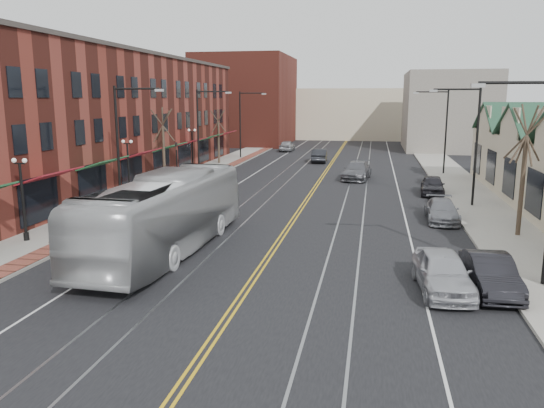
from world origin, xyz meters
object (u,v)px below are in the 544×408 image
at_px(parked_suv, 140,222).
at_px(parked_car_c, 442,211).
at_px(transit_bus, 166,214).
at_px(parked_car_a, 443,272).
at_px(parked_car_b, 490,274).
at_px(parked_car_d, 433,185).

bearing_deg(parked_suv, parked_car_c, -159.04).
distance_m(transit_bus, parked_car_a, 12.92).
distance_m(parked_suv, parked_car_b, 17.59).
distance_m(parked_car_a, parked_car_d, 21.84).
distance_m(transit_bus, parked_suv, 3.66).
relative_size(parked_car_a, parked_car_c, 1.03).
relative_size(parked_car_a, parked_car_d, 1.09).
relative_size(parked_suv, parked_car_a, 1.27).
relative_size(parked_car_b, parked_car_c, 0.97).
xyz_separation_m(transit_bus, parked_car_a, (12.50, -3.08, -1.10)).
bearing_deg(parked_suv, parked_car_a, 157.93).
xyz_separation_m(transit_bus, parked_car_b, (14.30, -2.77, -1.17)).
bearing_deg(parked_car_a, parked_car_d, 80.42).
height_order(parked_car_a, parked_car_b, parked_car_a).
height_order(parked_suv, parked_car_d, parked_suv).
height_order(parked_car_b, parked_car_d, parked_car_d).
distance_m(transit_bus, parked_car_b, 14.61).
distance_m(parked_car_a, parked_car_c, 12.51).
bearing_deg(parked_car_b, transit_bus, 165.87).
xyz_separation_m(parked_car_b, parked_car_d, (0.00, 21.46, 0.01)).
bearing_deg(transit_bus, parked_car_b, 171.51).
distance_m(parked_car_b, parked_car_c, 12.13).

